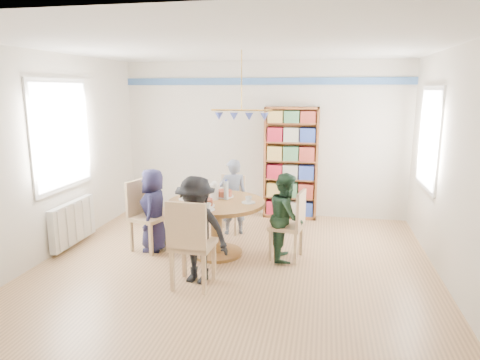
% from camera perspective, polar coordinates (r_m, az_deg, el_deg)
% --- Properties ---
extents(ground, '(5.00, 5.00, 0.00)m').
position_cam_1_polar(ground, '(5.54, -0.82, -11.54)').
color(ground, tan).
extents(room_shell, '(5.00, 5.00, 5.00)m').
position_cam_1_polar(room_shell, '(6.01, -1.58, 6.60)').
color(room_shell, white).
rests_on(room_shell, ground).
extents(radiator, '(0.12, 1.00, 0.60)m').
position_cam_1_polar(radiator, '(6.59, -21.38, -5.29)').
color(radiator, silver).
rests_on(radiator, ground).
extents(dining_table, '(1.30, 1.30, 0.75)m').
position_cam_1_polar(dining_table, '(5.78, -3.15, -4.67)').
color(dining_table, brown).
rests_on(dining_table, ground).
extents(chair_left, '(0.55, 0.55, 0.98)m').
position_cam_1_polar(chair_left, '(6.12, -12.65, -4.15)').
color(chair_left, tan).
rests_on(chair_left, ground).
extents(chair_right, '(0.47, 0.47, 0.93)m').
position_cam_1_polar(chair_right, '(5.67, 7.00, -5.55)').
color(chair_right, tan).
rests_on(chair_right, ground).
extents(chair_far, '(0.44, 0.44, 0.89)m').
position_cam_1_polar(chair_far, '(6.76, -1.19, -2.79)').
color(chair_far, tan).
rests_on(chair_far, ground).
extents(chair_near, '(0.48, 0.48, 1.04)m').
position_cam_1_polar(chair_near, '(4.81, -6.64, -8.02)').
color(chair_near, tan).
rests_on(chair_near, ground).
extents(person_left, '(0.46, 0.62, 1.16)m').
position_cam_1_polar(person_left, '(6.05, -11.45, -3.93)').
color(person_left, '#181734').
rests_on(person_left, ground).
extents(person_right, '(0.50, 0.61, 1.16)m').
position_cam_1_polar(person_right, '(5.66, 6.18, -4.86)').
color(person_right, '#172F1F').
rests_on(person_right, ground).
extents(person_far, '(0.50, 0.41, 1.18)m').
position_cam_1_polar(person_far, '(6.60, -0.93, -2.26)').
color(person_far, gray).
rests_on(person_far, ground).
extents(person_near, '(0.89, 0.62, 1.26)m').
position_cam_1_polar(person_near, '(4.96, -5.86, -6.67)').
color(person_near, black).
rests_on(person_near, ground).
extents(bookshelf, '(0.92, 0.28, 1.93)m').
position_cam_1_polar(bookshelf, '(7.44, 6.80, 2.11)').
color(bookshelf, brown).
rests_on(bookshelf, ground).
extents(tableware, '(1.05, 1.05, 0.28)m').
position_cam_1_polar(tableware, '(5.74, -3.33, -2.16)').
color(tableware, white).
rests_on(tableware, dining_table).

